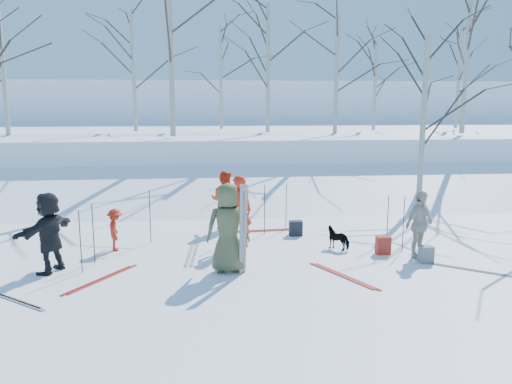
{
  "coord_description": "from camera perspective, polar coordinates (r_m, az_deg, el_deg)",
  "views": [
    {
      "loc": [
        -1.2,
        -10.73,
        3.48
      ],
      "look_at": [
        0.0,
        1.5,
        1.3
      ],
      "focal_mm": 35.0,
      "sensor_mm": 36.0,
      "label": 1
    }
  ],
  "objects": [
    {
      "name": "dog",
      "position": [
        12.3,
        9.41,
        -5.2
      ],
      "size": [
        0.67,
        0.65,
        0.54
      ],
      "primitive_type": "imported",
      "rotation": [
        0.0,
        0.0,
        3.97
      ],
      "color": "black",
      "rests_on": "ground"
    },
    {
      "name": "birch_plateau_d",
      "position": [
        24.21,
        -13.84,
        13.24
      ],
      "size": [
        4.44,
        4.44,
        5.48
      ],
      "primitive_type": null,
      "color": "silver",
      "rests_on": "snow_plateau"
    },
    {
      "name": "birch_plateau_f",
      "position": [
        25.44,
        13.43,
        11.69
      ],
      "size": [
        3.57,
        3.57,
        4.24
      ],
      "primitive_type": null,
      "color": "silver",
      "rests_on": "snow_plateau"
    },
    {
      "name": "skier_red_north",
      "position": [
        12.18,
        -2.0,
        -2.21
      ],
      "size": [
        0.69,
        0.48,
        1.79
      ],
      "primitive_type": "imported",
      "rotation": [
        0.0,
        0.0,
        3.23
      ],
      "color": "red",
      "rests_on": "ground"
    },
    {
      "name": "birch_plateau_j",
      "position": [
        20.36,
        -9.78,
        17.4
      ],
      "size": [
        6.1,
        6.1,
        7.86
      ],
      "primitive_type": null,
      "color": "silver",
      "rests_on": "snow_plateau"
    },
    {
      "name": "ski_pair_a",
      "position": [
        11.64,
        23.02,
        -8.12
      ],
      "size": [
        2.03,
        2.09,
        0.02
      ],
      "primitive_type": null,
      "rotation": [
        0.0,
        0.0,
        0.92
      ],
      "color": "silver",
      "rests_on": "ground"
    },
    {
      "name": "snow_plateau",
      "position": [
        27.87,
        -3.12,
        4.95
      ],
      "size": [
        70.0,
        18.0,
        2.2
      ],
      "primitive_type": "cube",
      "color": "white",
      "rests_on": "ground"
    },
    {
      "name": "far_hill",
      "position": [
        48.77,
        -4.22,
        8.31
      ],
      "size": [
        90.0,
        30.0,
        6.0
      ],
      "primitive_type": "cube",
      "color": "white",
      "rests_on": "ground"
    },
    {
      "name": "ski_pair_e",
      "position": [
        13.9,
        1.42,
        -4.4
      ],
      "size": [
        0.52,
        1.93,
        0.02
      ],
      "primitive_type": null,
      "rotation": [
        0.0,
        0.0,
        1.66
      ],
      "color": "#A22117",
      "rests_on": "ground"
    },
    {
      "name": "ski_pair_d",
      "position": [
        10.24,
        -26.3,
        -10.84
      ],
      "size": [
        2.04,
        2.09,
        0.02
      ],
      "primitive_type": null,
      "rotation": [
        0.0,
        0.0,
        0.91
      ],
      "color": "silver",
      "rests_on": "ground"
    },
    {
      "name": "upright_ski_left",
      "position": [
        10.16,
        -1.69,
        -4.36
      ],
      "size": [
        0.09,
        0.16,
        1.9
      ],
      "primitive_type": "cube",
      "rotation": [
        0.07,
        0.0,
        0.14
      ],
      "color": "silver",
      "rests_on": "ground"
    },
    {
      "name": "backpack_red",
      "position": [
        12.13,
        14.33,
        -5.91
      ],
      "size": [
        0.32,
        0.22,
        0.42
      ],
      "primitive_type": "cube",
      "color": "#A72619",
      "rests_on": "ground"
    },
    {
      "name": "snow_ramp",
      "position": [
        18.08,
        -1.7,
        -0.55
      ],
      "size": [
        70.0,
        9.49,
        4.12
      ],
      "primitive_type": "cube",
      "rotation": [
        0.3,
        0.0,
        0.0
      ],
      "color": "white",
      "rests_on": "ground"
    },
    {
      "name": "ski_pair_f",
      "position": [
        10.62,
        -17.25,
        -9.5
      ],
      "size": [
        1.92,
        2.08,
        0.02
      ],
      "primitive_type": null,
      "rotation": [
        0.0,
        0.0,
        -0.57
      ],
      "color": "#A22117",
      "rests_on": "ground"
    },
    {
      "name": "ski_pole_c",
      "position": [
        13.92,
        3.46,
        -1.6
      ],
      "size": [
        0.02,
        0.02,
        1.34
      ],
      "primitive_type": "cylinder",
      "color": "black",
      "rests_on": "ground"
    },
    {
      "name": "birch_plateau_c",
      "position": [
        22.78,
        1.37,
        13.9
      ],
      "size": [
        4.52,
        4.52,
        5.6
      ],
      "primitive_type": null,
      "color": "silver",
      "rests_on": "snow_plateau"
    },
    {
      "name": "skier_grey_west",
      "position": [
        11.23,
        -22.57,
        -4.28
      ],
      "size": [
        1.12,
        1.64,
        1.7
      ],
      "primitive_type": "imported",
      "rotation": [
        0.0,
        0.0,
        4.28
      ],
      "color": "black",
      "rests_on": "ground"
    },
    {
      "name": "birch_plateau_a",
      "position": [
        28.67,
        22.16,
        11.98
      ],
      "size": [
        4.23,
        4.23,
        5.19
      ],
      "primitive_type": null,
      "color": "silver",
      "rests_on": "snow_plateau"
    },
    {
      "name": "skier_olive_center",
      "position": [
        10.38,
        -3.19,
        -4.11
      ],
      "size": [
        0.93,
        0.61,
        1.88
      ],
      "primitive_type": "imported",
      "rotation": [
        0.0,
        0.0,
        3.13
      ],
      "color": "#474B2D",
      "rests_on": "ground"
    },
    {
      "name": "backpack_dark",
      "position": [
        13.4,
        4.56,
        -4.14
      ],
      "size": [
        0.34,
        0.24,
        0.4
      ],
      "primitive_type": "cube",
      "color": "black",
      "rests_on": "ground"
    },
    {
      "name": "ski_pole_b",
      "position": [
        13.44,
        0.98,
        -2.01
      ],
      "size": [
        0.02,
        0.02,
        1.34
      ],
      "primitive_type": "cylinder",
      "color": "black",
      "rests_on": "ground"
    },
    {
      "name": "ski_pole_i",
      "position": [
        12.84,
        -12.01,
        -2.81
      ],
      "size": [
        0.02,
        0.02,
        1.34
      ],
      "primitive_type": "cylinder",
      "color": "black",
      "rests_on": "ground"
    },
    {
      "name": "upright_ski_right",
      "position": [
        10.22,
        -1.27,
        -4.28
      ],
      "size": [
        0.12,
        0.23,
        1.89
      ],
      "primitive_type": "cube",
      "rotation": [
        0.1,
        0.0,
        0.22
      ],
      "color": "silver",
      "rests_on": "ground"
    },
    {
      "name": "skier_redor_behind",
      "position": [
        13.94,
        -3.63,
        -0.95
      ],
      "size": [
        0.98,
        0.89,
        1.65
      ],
      "primitive_type": "imported",
      "rotation": [
        0.0,
        0.0,
        2.74
      ],
      "color": "red",
      "rests_on": "ground"
    },
    {
      "name": "ski_pole_a",
      "position": [
        12.53,
        -3.27,
        -2.91
      ],
      "size": [
        0.02,
        0.02,
        1.34
      ],
      "primitive_type": "cylinder",
      "color": "black",
      "rests_on": "ground"
    },
    {
      "name": "birch_plateau_b",
      "position": [
        22.79,
        9.17,
        13.14
      ],
      "size": [
        4.17,
        4.17,
        5.1
      ],
      "primitive_type": null,
      "color": "silver",
      "rests_on": "snow_plateau"
    },
    {
      "name": "birch_plateau_e",
      "position": [
        23.58,
        -27.0,
        12.93
      ],
      "size": [
        4.65,
        4.65,
        5.79
      ],
      "primitive_type": null,
      "color": "silver",
      "rests_on": "snow_plateau"
    },
    {
      "name": "skier_red_seated",
      "position": [
        12.42,
        -15.78,
        -4.17
      ],
      "size": [
        0.48,
        0.71,
        1.02
      ],
      "primitive_type": "imported",
      "rotation": [
        0.0,
        0.0,
        1.74
      ],
      "color": "red",
      "rests_on": "ground"
    },
    {
      "name": "backpack_grey",
      "position": [
        11.74,
        18.87,
        -6.77
      ],
      "size": [
        0.3,
        0.2,
        0.38
      ],
      "primitive_type": "cube",
      "color": "slate",
      "rests_on": "ground"
    },
    {
      "name": "skier_cream_east",
      "position": [
        11.94,
        18.16,
        -3.53
      ],
      "size": [
        0.98,
        0.8,
        1.56
      ],
      "primitive_type": "imported",
      "rotation": [
        0.0,
        0.0,
        0.55
      ],
      "color": "beige",
      "rests_on": "ground"
    },
    {
      "name": "ski_pole_d",
      "position": [
        12.44,
        14.8,
        -3.34
      ],
      "size": [
        0.02,
        0.02,
        1.34
      ],
      "primitive_type": "cylinder",
      "color": "black",
      "rests_on": "ground"
    },
    {
      "name": "birch_plateau_h",
      "position": [
        26.1,
        -4.05,
        12.79
      ],
      "size": [
        4.14,
        4.14,
        5.06
      ],
      "primitive_type": null,
      "color": "silver",
      "rests_on": "snow_plateau"
    },
    {
      "name": "birch_edge_e",
      "position": [
        17.89,
        18.55,
        7.52
      ],
      "size": [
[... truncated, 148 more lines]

